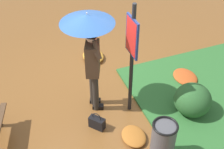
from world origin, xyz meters
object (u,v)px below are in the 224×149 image
(person_with_umbrella, at_px, (90,39))
(handbag, at_px, (97,123))
(info_sign_post, at_px, (132,49))
(trash_bin, at_px, (163,142))

(person_with_umbrella, bearing_deg, handbag, 168.29)
(person_with_umbrella, relative_size, handbag, 5.53)
(person_with_umbrella, height_order, handbag, person_with_umbrella)
(info_sign_post, height_order, trash_bin, info_sign_post)
(info_sign_post, distance_m, handbag, 1.54)
(trash_bin, bearing_deg, person_with_umbrella, 21.36)
(trash_bin, bearing_deg, info_sign_post, 1.54)
(person_with_umbrella, distance_m, info_sign_post, 0.75)
(info_sign_post, relative_size, trash_bin, 2.76)
(handbag, bearing_deg, person_with_umbrella, -11.71)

